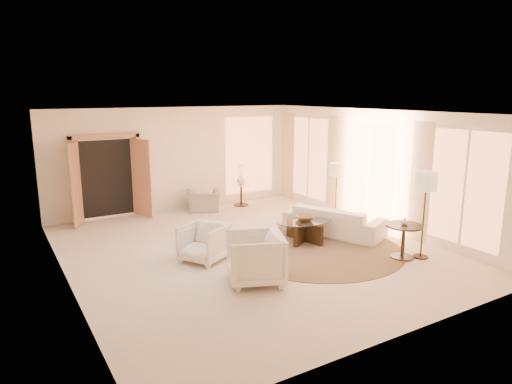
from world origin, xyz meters
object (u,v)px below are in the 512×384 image
sofa (334,220)px  end_vase (405,221)px  bowl (305,218)px  armchair_left (204,241)px  end_table (404,235)px  armchair_right (255,256)px  side_table (241,192)px  floor_lamp_far (426,185)px  side_vase (241,179)px  floor_lamp_near (337,172)px  accent_chair (203,197)px  coffee_table (304,228)px

sofa → end_vase: size_ratio=14.35×
sofa → bowl: 0.92m
armchair_left → end_table: bearing=31.5°
armchair_right → side_table: bearing=175.8°
armchair_left → floor_lamp_far: 4.38m
side_table → side_vase: size_ratio=2.39×
armchair_left → bowl: bearing=58.9°
floor_lamp_near → bowl: size_ratio=3.89×
side_table → bowl: 3.58m
armchair_left → side_table: (2.76, 3.50, -0.02)m
armchair_left → sofa: bearing=60.5°
armchair_right → end_vase: size_ratio=6.06×
side_table → floor_lamp_far: bearing=-80.0°
side_vase → armchair_right: bearing=-116.5°
end_table → bowl: 2.09m
accent_chair → coffee_table: 3.64m
coffee_table → side_table: side_table is taller
floor_lamp_near → bowl: 1.96m
armchair_left → floor_lamp_far: size_ratio=0.46×
floor_lamp_near → side_vase: bearing=114.1°
sofa → floor_lamp_near: 1.41m
accent_chair → end_vase: size_ratio=5.50×
floor_lamp_near → floor_lamp_far: bearing=-94.7°
sofa → side_table: size_ratio=3.55×
end_table → floor_lamp_far: 1.06m
bowl → side_vase: (0.40, 3.55, 0.23)m
coffee_table → end_table: size_ratio=2.43×
armchair_right → side_vase: armchair_right is taller
side_vase → sofa: bearing=-81.9°
armchair_right → floor_lamp_near: 4.32m
sofa → coffee_table: 0.90m
coffee_table → bowl: 0.23m
floor_lamp_far → end_vase: size_ratio=10.95×
end_table → side_table: bearing=96.9°
sofa → floor_lamp_near: bearing=-66.6°
coffee_table → side_vase: bearing=83.6°
coffee_table → armchair_left: bearing=178.8°
armchair_left → coffee_table: bearing=58.9°
side_table → end_vase: size_ratio=4.04×
bowl → end_table: bearing=-60.0°
accent_chair → end_vase: 5.68m
end_table → floor_lamp_far: size_ratio=0.42×
armchair_right → side_vase: size_ratio=3.57×
sofa → side_table: (-0.50, 3.48, 0.05)m
side_table → accent_chair: bearing=-180.0°
floor_lamp_far → bowl: size_ratio=4.47×
accent_chair → side_table: (1.19, 0.00, 0.01)m
accent_chair → bowl: bearing=124.0°
sofa → floor_lamp_far: bearing=168.7°
armchair_left → side_vase: (2.76, 3.50, 0.36)m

